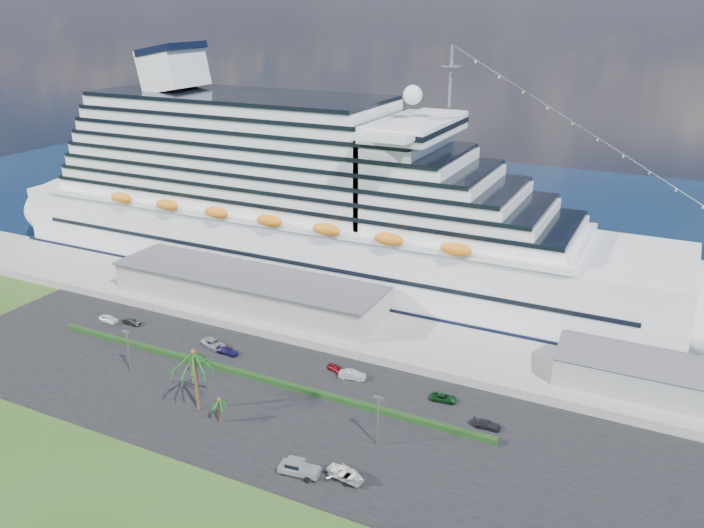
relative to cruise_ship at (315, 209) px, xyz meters
The scene contains 22 objects.
ground 69.56m from the cruise_ship, 71.40° to the right, with size 420.00×420.00×0.00m, color #2E4C19.
asphalt_lot 59.58m from the cruise_ship, 67.89° to the right, with size 140.00×38.00×0.12m, color black.
wharf 35.90m from the cruise_ship, 48.10° to the right, with size 240.00×20.00×1.80m, color gray.
water 71.40m from the cruise_ship, 71.93° to the left, with size 420.00×160.00×0.02m, color black.
cruise_ship is the anchor object (origin of this frame).
terminal_building 26.92m from the cruise_ship, 98.22° to the right, with size 61.00×15.00×6.30m.
port_shed 78.32m from the cruise_ship, 18.08° to the right, with size 24.00×12.31×7.37m.
hedge 52.41m from the cruise_ship, 74.26° to the right, with size 88.00×1.10×0.90m, color black.
lamp_post_left 57.50m from the cruise_ship, 96.59° to the right, with size 1.60×0.35×8.27m.
lamp_post_right 70.64m from the cruise_ship, 53.44° to the right, with size 1.60×0.35×8.27m.
palm_tall 61.56m from the cruise_ship, 79.12° to the right, with size 8.82×8.82×11.13m.
palm_short 65.13m from the cruise_ship, 74.52° to the right, with size 3.53×3.53×4.56m.
parked_car_0 51.73m from the cruise_ship, 120.97° to the right, with size 1.80×4.47×1.52m, color white.
parked_car_1 48.46m from the cruise_ship, 116.48° to the right, with size 1.34×3.83×1.26m, color black.
parked_car_2 44.56m from the cruise_ship, 89.02° to the right, with size 2.55×5.52×1.53m, color #A0A2A9.
parked_car_3 45.77m from the cruise_ship, 83.67° to the right, with size 1.78×4.39×1.27m, color #1A1549.
parked_car_4 49.80m from the cruise_ship, 56.66° to the right, with size 1.52×3.78×1.29m, color maroon.
parked_car_5 52.58m from the cruise_ship, 53.79° to the right, with size 1.64×4.72×1.55m, color #ADB2B5.
parked_car_6 63.38m from the cruise_ship, 40.96° to the right, with size 2.03×4.41×1.23m, color #0C3213.
parked_car_7 72.41m from the cruise_ship, 39.11° to the right, with size 1.76×4.32×1.25m, color #222228.
pickup_truck 77.06m from the cruise_ship, 62.80° to the right, with size 6.18×2.94×2.09m.
boat_trailer 78.80m from the cruise_ship, 57.95° to the right, with size 6.59×4.68×1.84m.
Camera 1 is at (54.48, -70.54, 61.45)m, focal length 35.00 mm.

